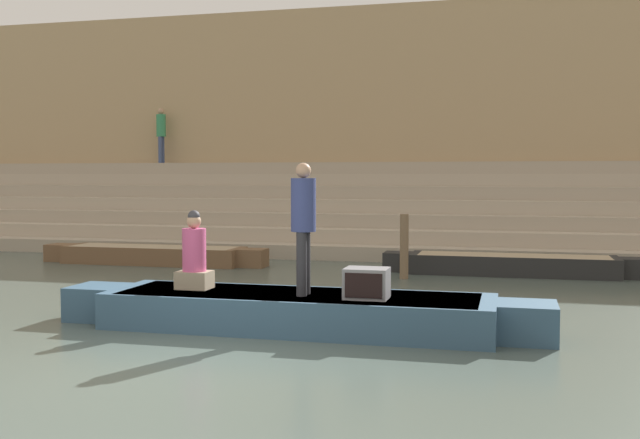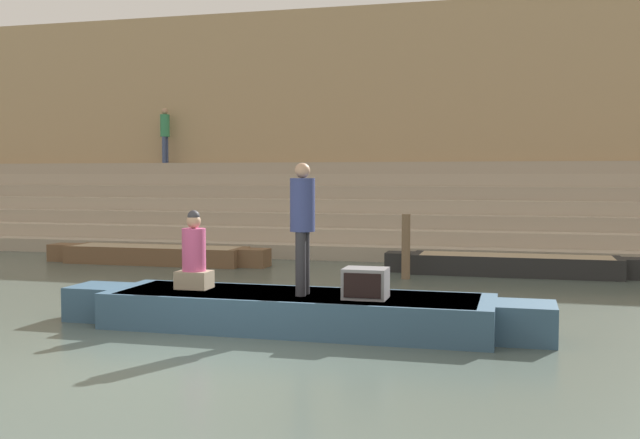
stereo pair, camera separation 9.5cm
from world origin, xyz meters
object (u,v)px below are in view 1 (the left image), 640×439
object	(u,v)px
rowboat_main	(297,310)
mooring_post	(404,247)
person_rowing	(194,257)
tv_set	(367,283)
person_standing	(303,219)
person_on_steps	(161,131)
moored_boat_shore	(154,254)
moored_boat_distant	(512,264)

from	to	relation	value
rowboat_main	mooring_post	xyz separation A→B (m)	(0.69, 5.09, 0.38)
person_rowing	tv_set	distance (m)	2.45
person_standing	mooring_post	xyz separation A→B (m)	(0.59, 5.18, -0.83)
rowboat_main	person_on_steps	world-z (taller)	person_on_steps
mooring_post	moored_boat_shore	bearing A→B (deg)	169.91
moored_boat_distant	moored_boat_shore	bearing A→B (deg)	-174.41
person_rowing	moored_boat_distant	bearing A→B (deg)	69.73
rowboat_main	person_standing	world-z (taller)	person_standing
person_rowing	tv_set	size ratio (longest dim) A/B	1.97
person_rowing	person_on_steps	bearing A→B (deg)	132.05
person_rowing	mooring_post	xyz separation A→B (m)	(2.17, 5.03, -0.27)
moored_boat_shore	mooring_post	bearing A→B (deg)	-5.93
rowboat_main	person_on_steps	distance (m)	14.93
tv_set	person_on_steps	bearing A→B (deg)	126.16
rowboat_main	mooring_post	bearing A→B (deg)	79.22
tv_set	person_standing	bearing A→B (deg)	175.34
moored_boat_distant	rowboat_main	bearing A→B (deg)	-108.86
rowboat_main	tv_set	size ratio (longest dim) A/B	11.96
person_standing	tv_set	distance (m)	1.16
moored_boat_distant	mooring_post	world-z (taller)	mooring_post
rowboat_main	moored_boat_distant	size ratio (longest dim) A/B	1.24
person_rowing	tv_set	bearing A→B (deg)	8.73
person_rowing	moored_boat_shore	world-z (taller)	person_rowing
moored_boat_distant	person_on_steps	bearing A→B (deg)	155.53
person_rowing	moored_boat_distant	world-z (taller)	person_rowing
moored_boat_shore	mooring_post	xyz separation A→B (m)	(5.86, -1.04, 0.42)
person_rowing	rowboat_main	bearing A→B (deg)	11.45
tv_set	rowboat_main	bearing A→B (deg)	171.00
tv_set	moored_boat_shore	world-z (taller)	tv_set
person_standing	moored_boat_distant	xyz separation A→B (m)	(2.63, 6.32, -1.24)
mooring_post	rowboat_main	bearing A→B (deg)	-97.75
rowboat_main	moored_boat_shore	xyz separation A→B (m)	(-5.16, 6.13, -0.04)
tv_set	person_on_steps	size ratio (longest dim) A/B	0.32
moored_boat_shore	person_on_steps	world-z (taller)	person_on_steps
moored_boat_distant	mooring_post	bearing A→B (deg)	-145.84
person_standing	person_on_steps	bearing A→B (deg)	113.70
moored_boat_distant	person_rowing	bearing A→B (deg)	-119.48
rowboat_main	person_standing	xyz separation A→B (m)	(0.11, -0.08, 1.20)
rowboat_main	moored_boat_distant	distance (m)	6.81
person_standing	person_rowing	distance (m)	1.68
person_standing	person_on_steps	size ratio (longest dim) A/B	0.99
person_on_steps	person_standing	bearing A→B (deg)	66.85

